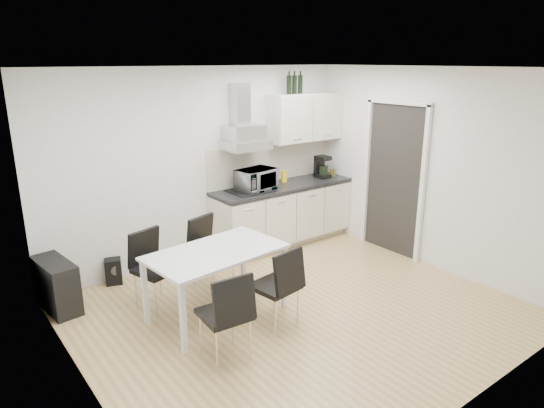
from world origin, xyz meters
The scene contains 15 objects.
ground centered at (0.00, 0.00, 0.00)m, with size 4.50×4.50×0.00m, color tan.
wall_back centered at (0.00, 2.00, 1.30)m, with size 4.50×0.10×2.60m, color white.
wall_front centered at (0.00, -2.00, 1.30)m, with size 4.50×0.10×2.60m, color white.
wall_left centered at (-2.25, 0.00, 1.30)m, with size 0.10×4.00×2.60m, color white.
wall_right centered at (2.25, 0.00, 1.30)m, with size 0.10×4.00×2.60m, color white.
ceiling centered at (0.00, 0.00, 2.60)m, with size 4.50×4.50×0.00m, color white.
doorway centered at (2.21, 0.55, 1.05)m, with size 0.08×1.04×2.10m, color white.
kitchenette centered at (1.19, 1.73, 0.83)m, with size 2.22×0.64×2.52m.
dining_table centered at (-0.74, 0.45, 0.67)m, with size 1.50×0.95×0.75m.
chair_far_left centered at (-1.18, 1.01, 0.44)m, with size 0.44×0.50×0.88m, color black, non-canonical shape.
chair_far_right centered at (-0.44, 1.06, 0.44)m, with size 0.44×0.50×0.88m, color black, non-canonical shape.
chair_near_left centered at (-1.09, -0.27, 0.44)m, with size 0.44×0.50×0.88m, color black, non-canonical shape.
chair_near_right centered at (-0.38, -0.10, 0.44)m, with size 0.44×0.50×0.88m, color black, non-canonical shape.
guitar_amp centered at (-2.09, 1.64, 0.29)m, with size 0.37×0.71×0.57m.
floor_speaker centered at (-1.37, 1.90, 0.16)m, with size 0.19×0.17×0.32m, color black.
Camera 1 is at (-3.14, -3.67, 2.68)m, focal length 32.00 mm.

